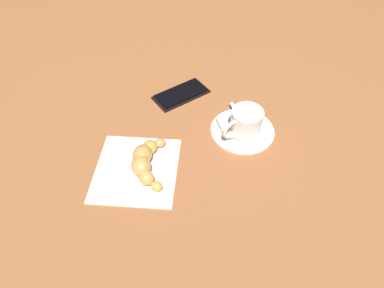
# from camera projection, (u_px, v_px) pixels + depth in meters

# --- Properties ---
(ground_plane) EXTENTS (1.80, 1.80, 0.00)m
(ground_plane) POSITION_uv_depth(u_px,v_px,m) (193.00, 155.00, 0.72)
(ground_plane) COLOR brown
(saucer) EXTENTS (0.14, 0.14, 0.01)m
(saucer) POSITION_uv_depth(u_px,v_px,m) (242.00, 130.00, 0.76)
(saucer) COLOR white
(saucer) RESTS_ON ground
(espresso_cup) EXTENTS (0.09, 0.07, 0.06)m
(espresso_cup) POSITION_uv_depth(u_px,v_px,m) (246.00, 122.00, 0.73)
(espresso_cup) COLOR white
(espresso_cup) RESTS_ON saucer
(teaspoon) EXTENTS (0.03, 0.12, 0.01)m
(teaspoon) POSITION_uv_depth(u_px,v_px,m) (245.00, 125.00, 0.76)
(teaspoon) COLOR silver
(teaspoon) RESTS_ON saucer
(sugar_packet) EXTENTS (0.02, 0.07, 0.01)m
(sugar_packet) POSITION_uv_depth(u_px,v_px,m) (225.00, 127.00, 0.75)
(sugar_packet) COLOR beige
(sugar_packet) RESTS_ON saucer
(napkin) EXTENTS (0.20, 0.21, 0.00)m
(napkin) POSITION_uv_depth(u_px,v_px,m) (136.00, 169.00, 0.69)
(napkin) COLOR silver
(napkin) RESTS_ON ground
(croissant) EXTENTS (0.08, 0.14, 0.04)m
(croissant) POSITION_uv_depth(u_px,v_px,m) (145.00, 161.00, 0.68)
(croissant) COLOR #D88350
(croissant) RESTS_ON napkin
(cell_phone) EXTENTS (0.15, 0.11, 0.01)m
(cell_phone) POSITION_uv_depth(u_px,v_px,m) (181.00, 94.00, 0.85)
(cell_phone) COLOR black
(cell_phone) RESTS_ON ground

